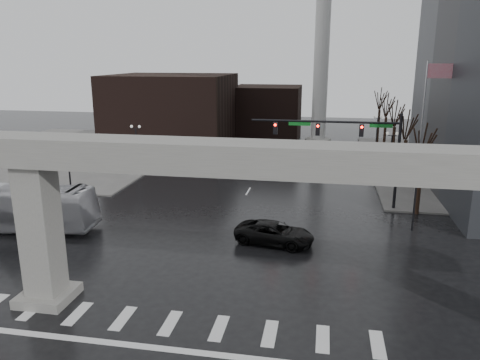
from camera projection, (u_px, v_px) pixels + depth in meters
The scene contains 21 objects.
ground at pixel (177, 312), 23.30m from camera, with size 160.00×160.00×0.00m, color black.
sidewalk_nw at pixel (72, 152), 62.02m from camera, with size 28.00×36.00×0.15m, color slate.
elevated_guideway at pixel (198, 180), 21.32m from camera, with size 48.00×2.60×8.70m.
building_far_left at pixel (172, 112), 64.39m from camera, with size 16.00×14.00×10.00m, color black.
building_far_mid at pixel (267, 112), 72.08m from camera, with size 10.00×10.00×8.00m, color black.
smokestack at pixel (322, 49), 62.60m from camera, with size 3.60×3.60×30.00m.
signal_mast_arm at pixel (351, 139), 38.13m from camera, with size 12.12×0.43×8.00m.
flagpole_assembly at pixel (426, 115), 39.65m from camera, with size 2.06×0.12×12.00m.
lamp_right_0 at pixel (416, 185), 33.39m from camera, with size 1.22×0.32×5.11m.
lamp_right_1 at pixel (391, 148), 46.71m from camera, with size 1.22×0.32×5.11m.
lamp_right_2 at pixel (377, 128), 60.02m from camera, with size 1.22×0.32×5.11m.
lamp_left_0 at pixel (69, 169), 38.06m from camera, with size 1.22×0.32×5.11m.
lamp_left_1 at pixel (136, 140), 51.38m from camera, with size 1.22×0.32×5.11m.
lamp_left_2 at pixel (176, 123), 64.70m from camera, with size 1.22×0.32×5.11m.
tree_right_0 at pixel (420, 181), 37.21m from camera, with size 1.09×1.58×7.50m.
tree_right_1 at pixel (404, 159), 44.80m from camera, with size 1.09×1.61×7.67m.
tree_right_2 at pixel (393, 143), 52.39m from camera, with size 1.10×1.63×7.85m.
tree_right_3 at pixel (385, 132), 59.99m from camera, with size 1.11×1.66×8.02m.
tree_right_4 at pixel (379, 123), 67.58m from camera, with size 1.12×1.69×8.19m.
pickup_truck at pixel (274, 233), 31.72m from camera, with size 2.46×5.34×1.48m, color black.
city_bus at pixel (12, 207), 34.13m from camera, with size 2.87×12.28×3.42m, color #B5B4B9.
Camera 1 is at (6.84, -19.93, 12.34)m, focal length 35.00 mm.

